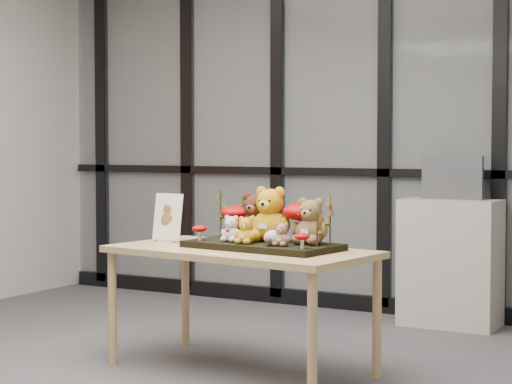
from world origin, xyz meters
The scene contains 25 objects.
floor centered at (0.00, 0.00, 0.00)m, with size 5.00×5.00×0.00m, color #525157.
room_shell centered at (0.00, 0.00, 1.68)m, with size 5.00×5.00×5.00m.
glass_partition centered at (0.00, 2.47, 1.42)m, with size 4.90×0.06×2.78m.
display_table centered at (0.41, 0.41, 0.62)m, with size 1.55×0.92×0.69m.
diorama_tray centered at (0.53, 0.45, 0.71)m, with size 0.84×0.42×0.04m, color black.
bear_pooh_yellow centered at (0.54, 0.51, 0.89)m, with size 0.26×0.23×0.34m, color #C6900F, non-canonical shape.
bear_brown_medium centered at (0.42, 0.56, 0.87)m, with size 0.22×0.20×0.29m, color #421E11, non-canonical shape.
bear_tan_back centered at (0.80, 0.49, 0.86)m, with size 0.21×0.19×0.28m, color brown, non-canonical shape.
bear_small_yellow centered at (0.49, 0.34, 0.81)m, with size 0.12×0.11×0.16m, color gold, non-canonical shape.
bear_white_bow centered at (0.37, 0.39, 0.80)m, with size 0.12×0.11×0.16m, color silver, non-canonical shape.
bear_beige_small centered at (0.71, 0.33, 0.79)m, with size 0.11×0.10×0.14m, color #8F6B4D, non-canonical shape.
plush_cream_hedgehog centered at (0.65, 0.33, 0.77)m, with size 0.07×0.06×0.09m, color beige, non-canonical shape.
mushroom_back_left centered at (0.25, 0.64, 0.82)m, with size 0.18×0.18×0.20m, color #920407, non-canonical shape.
mushroom_back_right centered at (0.73, 0.54, 0.84)m, with size 0.22×0.22×0.24m, color #920407, non-canonical shape.
mushroom_front_left centered at (0.17, 0.37, 0.77)m, with size 0.09×0.09×0.09m, color #920407, non-canonical shape.
mushroom_front_right centered at (0.86, 0.28, 0.77)m, with size 0.08×0.08×0.09m, color #920407, non-canonical shape.
sprig_green_far_left centered at (0.16, 0.61, 0.86)m, with size 0.05×0.05×0.27m, color #153E0E, non-canonical shape.
sprig_green_mid_left centered at (0.29, 0.64, 0.84)m, with size 0.05×0.05×0.24m, color #153E0E, non-canonical shape.
sprig_dry_far_right centered at (0.92, 0.49, 0.86)m, with size 0.05×0.05×0.27m, color brown, non-canonical shape.
sprig_dry_mid_right centered at (0.89, 0.38, 0.81)m, with size 0.05×0.05×0.18m, color brown, non-canonical shape.
sprig_green_centre centered at (0.47, 0.63, 0.82)m, with size 0.05×0.05×0.20m, color #153E0E, non-canonical shape.
sign_holder centered at (-0.14, 0.50, 0.82)m, with size 0.20×0.07×0.28m.
label_card centered at (0.42, 0.11, 0.69)m, with size 0.08×0.03×0.00m, color white.
cabinet centered at (1.03, 2.24, 0.44)m, with size 0.66×0.38×0.88m, color #A9A397.
monitor centered at (1.03, 2.26, 1.03)m, with size 0.43×0.04×0.30m.
Camera 1 is at (2.97, -3.99, 1.27)m, focal length 65.00 mm.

